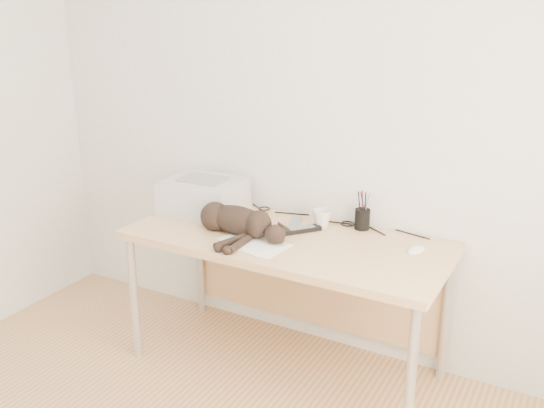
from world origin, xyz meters
The scene contains 11 objects.
wall_back centered at (0.00, 1.75, 1.30)m, with size 3.50×3.50×0.00m, color white.
desk centered at (0.00, 1.48, 0.61)m, with size 1.60×0.70×0.74m.
printer centered at (-0.57, 1.50, 0.83)m, with size 0.44×0.38×0.20m.
papers centered at (-0.09, 1.24, 0.74)m, with size 0.37×0.30×0.01m.
cat centered at (-0.25, 1.31, 0.81)m, with size 0.67×0.33×0.15m.
mug centered at (0.10, 1.60, 0.79)m, with size 0.10×0.10×0.09m, color silver.
pen_cup centered at (0.29, 1.68, 0.80)m, with size 0.08×0.08×0.20m.
remote_grey centered at (-0.03, 1.55, 0.75)m, with size 0.05×0.20×0.02m, color gray.
remote_black centered at (0.03, 1.49, 0.75)m, with size 0.06×0.20×0.02m, color black.
mouse centered at (0.61, 1.53, 0.76)m, with size 0.07×0.12×0.04m, color white.
cable_tangle centered at (0.00, 1.70, 0.75)m, with size 1.36×0.08×0.01m, color black, non-canonical shape.
Camera 1 is at (1.29, -1.08, 1.85)m, focal length 40.00 mm.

